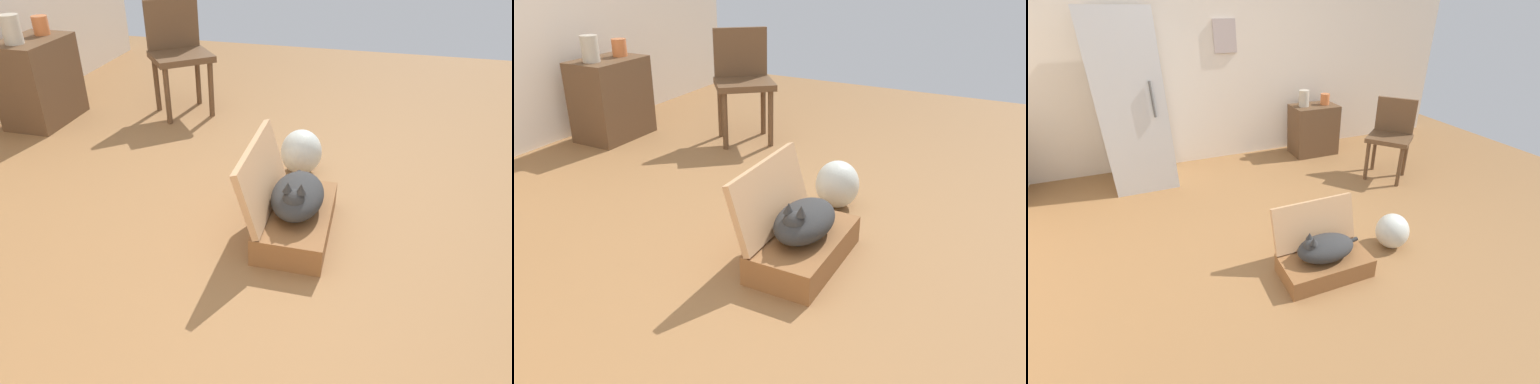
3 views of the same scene
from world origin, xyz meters
The scene contains 9 objects.
ground_plane centered at (0.00, 0.00, 0.00)m, with size 7.68×7.68×0.00m, color olive.
suitcase_base centered at (0.00, -0.42, 0.08)m, with size 0.67×0.36×0.15m, color brown.
suitcase_lid centered at (0.00, -0.22, 0.33)m, with size 0.67×0.36×0.04m, color tan.
cat centered at (-0.01, -0.42, 0.24)m, with size 0.52×0.27×0.23m.
plastic_bag_white centered at (0.68, -0.32, 0.15)m, with size 0.27×0.27×0.30m, color silver.
side_table centered at (1.05, 1.85, 0.33)m, with size 0.60×0.41×0.66m, color brown.
vase_tall centered at (0.90, 1.86, 0.76)m, with size 0.14×0.14×0.20m, color #B7AD99.
vase_short centered at (1.20, 1.84, 0.73)m, with size 0.12×0.12×0.14m, color #CC6B38.
chair centered at (1.52, 0.85, 0.51)m, with size 0.60×0.61×0.90m.
Camera 2 is at (-2.10, -1.35, 1.46)m, focal length 36.60 mm.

